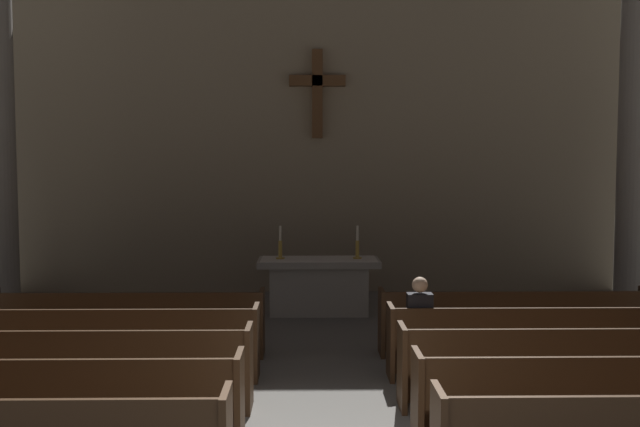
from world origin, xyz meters
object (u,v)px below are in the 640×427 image
pew_left_row_2 (38,403)px  candlestick_right (357,248)px  pew_left_row_5 (127,323)px  pew_right_row_2 (615,399)px  pew_left_row_3 (76,369)px  pew_right_row_3 (572,366)px  pew_right_row_4 (540,341)px  altar (319,285)px  candlestick_left (280,248)px  lone_worshipper (419,324)px  pew_right_row_5 (515,322)px  pew_left_row_4 (105,343)px  column_right_second (639,133)px

pew_left_row_2 → candlestick_right: candlestick_right is taller
pew_left_row_5 → candlestick_right: bearing=39.2°
pew_left_row_5 → pew_right_row_2: (5.55, -3.38, 0.00)m
pew_left_row_3 → pew_right_row_3: 5.55m
pew_left_row_2 → pew_right_row_2: 5.55m
pew_left_row_5 → pew_right_row_4: 5.67m
altar → candlestick_left: bearing=180.0°
pew_left_row_3 → candlestick_right: size_ratio=6.49×
lone_worshipper → candlestick_left: bearing=116.0°
pew_right_row_5 → altar: bearing=134.4°
pew_right_row_3 → altar: 5.80m
pew_left_row_4 → candlestick_right: bearing=48.7°
pew_left_row_5 → pew_right_row_4: same height
pew_right_row_5 → altar: altar is taller
pew_right_row_2 → pew_right_row_3: 1.13m
pew_left_row_4 → pew_right_row_3: size_ratio=1.00×
pew_left_row_3 → pew_right_row_3: (5.55, 0.00, 0.00)m
pew_right_row_2 → candlestick_right: 6.59m
candlestick_right → lone_worshipper: 3.99m
pew_right_row_3 → lone_worshipper: (-1.56, 1.17, 0.22)m
pew_left_row_4 → pew_right_row_5: (5.55, 1.13, 0.00)m
pew_left_row_5 → pew_right_row_2: 6.50m
pew_left_row_3 → pew_left_row_4: (0.00, 1.13, 0.00)m
pew_left_row_5 → pew_right_row_3: 5.99m
pew_left_row_2 → pew_right_row_5: bearing=31.3°
pew_right_row_3 → candlestick_right: bearing=112.2°
candlestick_left → lone_worshipper: (1.92, -3.92, -0.50)m
lone_worshipper → pew_right_row_2: bearing=-55.8°
pew_left_row_2 → altar: (2.78, 6.21, 0.06)m
pew_left_row_5 → pew_left_row_4: bearing=-90.0°
pew_right_row_5 → pew_right_row_2: bearing=-90.0°
pew_left_row_4 → candlestick_left: 4.53m
pew_left_row_3 → pew_left_row_4: same height
pew_left_row_3 → candlestick_right: 6.20m
pew_left_row_3 → pew_left_row_4: bearing=90.0°
pew_left_row_2 → lone_worshipper: size_ratio=2.95×
altar → candlestick_right: candlestick_right is taller
pew_right_row_2 → column_right_second: 7.39m
pew_left_row_4 → pew_right_row_2: same height
pew_left_row_4 → pew_right_row_4: size_ratio=1.00×
pew_right_row_2 → column_right_second: column_right_second is taller
candlestick_left → candlestick_right: same height
pew_right_row_4 → pew_right_row_3: bearing=-90.0°
altar → pew_right_row_3: bearing=-61.4°
pew_left_row_4 → column_right_second: 9.80m
pew_right_row_3 → candlestick_right: candlestick_right is taller
pew_right_row_4 → candlestick_left: size_ratio=6.49×
altar → pew_right_row_2: bearing=-65.9°
pew_left_row_4 → pew_right_row_5: size_ratio=1.00×
pew_left_row_4 → candlestick_left: bearing=62.3°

